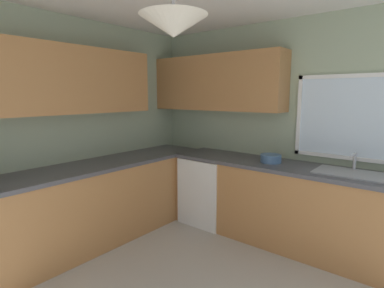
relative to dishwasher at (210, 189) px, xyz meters
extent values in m
cube|color=#9EAD8E|center=(0.88, 0.37, 0.82)|extent=(3.81, 0.06, 2.50)
cube|color=#9EAD8E|center=(-1.00, -1.64, 0.82)|extent=(0.06, 4.09, 2.50)
cube|color=silver|center=(1.63, 0.34, 0.99)|extent=(1.21, 0.02, 0.80)
cube|color=white|center=(1.63, 0.33, 1.41)|extent=(1.29, 0.04, 0.04)
cube|color=white|center=(1.63, 0.33, 0.57)|extent=(1.29, 0.04, 0.04)
cube|color=white|center=(1.00, 0.33, 0.99)|extent=(0.04, 0.04, 0.88)
cube|color=#AD7542|center=(-0.81, -1.84, 1.37)|extent=(0.32, 2.78, 0.70)
cube|color=#AD7542|center=(-0.05, 0.18, 1.37)|extent=(1.84, 0.32, 0.70)
cone|color=silver|center=(0.88, -1.64, 1.65)|extent=(0.44, 0.44, 0.14)
cube|color=#AD7542|center=(-0.66, -1.64, 0.00)|extent=(0.62, 3.67, 0.86)
cube|color=#4C4C51|center=(-0.66, -1.64, 0.45)|extent=(0.65, 3.70, 0.04)
cube|color=#AD7542|center=(1.09, 0.03, 0.00)|extent=(2.87, 0.62, 0.86)
cube|color=#4C4C51|center=(1.09, 0.03, 0.45)|extent=(2.90, 0.65, 0.04)
cube|color=white|center=(0.00, 0.00, 0.00)|extent=(0.60, 0.60, 0.85)
cube|color=#9EA0A5|center=(1.63, 0.03, 0.47)|extent=(0.63, 0.40, 0.02)
cylinder|color=#B7B7BC|center=(1.63, 0.19, 0.56)|extent=(0.03, 0.03, 0.18)
cylinder|color=#B7B7BC|center=(1.63, 0.09, 0.65)|extent=(0.02, 0.20, 0.02)
cylinder|color=#4C7099|center=(0.82, 0.03, 0.52)|extent=(0.23, 0.23, 0.09)
camera|label=1|loc=(2.25, -3.15, 1.22)|focal=28.65mm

